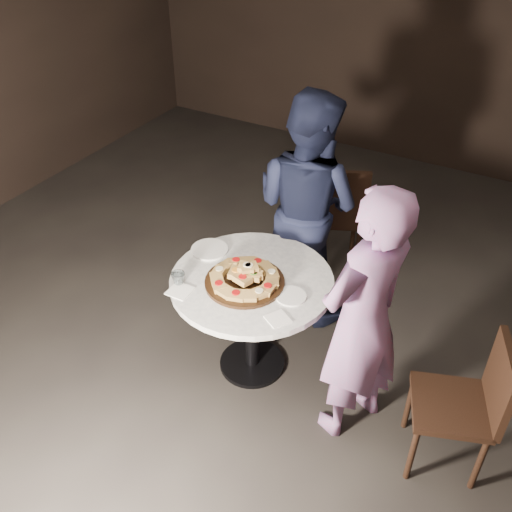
# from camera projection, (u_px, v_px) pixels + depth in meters

# --- Properties ---
(floor) EXTENTS (7.00, 7.00, 0.00)m
(floor) POSITION_uv_depth(u_px,v_px,m) (238.00, 373.00, 3.66)
(floor) COLOR black
(floor) RESTS_ON ground
(table) EXTENTS (1.15, 1.15, 0.72)m
(table) POSITION_uv_depth(u_px,v_px,m) (252.00, 296.00, 3.38)
(table) COLOR black
(table) RESTS_ON ground
(serving_board) EXTENTS (0.59, 0.59, 0.02)m
(serving_board) POSITION_uv_depth(u_px,v_px,m) (245.00, 282.00, 3.26)
(serving_board) COLOR black
(serving_board) RESTS_ON table
(focaccia_pile) EXTENTS (0.41, 0.41, 0.11)m
(focaccia_pile) POSITION_uv_depth(u_px,v_px,m) (245.00, 276.00, 3.23)
(focaccia_pile) COLOR #A67D40
(focaccia_pile) RESTS_ON serving_board
(plate_left) EXTENTS (0.24, 0.24, 0.01)m
(plate_left) POSITION_uv_depth(u_px,v_px,m) (210.00, 249.00, 3.52)
(plate_left) COLOR white
(plate_left) RESTS_ON table
(plate_right) EXTENTS (0.18, 0.18, 0.01)m
(plate_right) POSITION_uv_depth(u_px,v_px,m) (291.00, 296.00, 3.16)
(plate_right) COLOR white
(plate_right) RESTS_ON table
(water_glass) EXTENTS (0.09, 0.09, 0.07)m
(water_glass) POSITION_uv_depth(u_px,v_px,m) (178.00, 278.00, 3.24)
(water_glass) COLOR silver
(water_glass) RESTS_ON table
(napkin_near) EXTENTS (0.13, 0.13, 0.01)m
(napkin_near) POSITION_uv_depth(u_px,v_px,m) (180.00, 291.00, 3.20)
(napkin_near) COLOR white
(napkin_near) RESTS_ON table
(napkin_far) EXTENTS (0.16, 0.16, 0.01)m
(napkin_far) POSITION_uv_depth(u_px,v_px,m) (278.00, 319.00, 3.02)
(napkin_far) COLOR white
(napkin_far) RESTS_ON table
(chair_far) EXTENTS (0.58, 0.59, 0.93)m
(chair_far) POSITION_uv_depth(u_px,v_px,m) (335.00, 211.00, 4.23)
(chair_far) COLOR black
(chair_far) RESTS_ON ground
(chair_right) EXTENTS (0.52, 0.50, 0.84)m
(chair_right) POSITION_uv_depth(u_px,v_px,m) (471.00, 400.00, 2.88)
(chair_right) COLOR black
(chair_right) RESTS_ON ground
(diner_navy) EXTENTS (0.89, 0.76, 1.60)m
(diner_navy) POSITION_uv_depth(u_px,v_px,m) (307.00, 206.00, 3.78)
(diner_navy) COLOR black
(diner_navy) RESTS_ON ground
(diner_teal) EXTENTS (0.57, 0.67, 1.56)m
(diner_teal) POSITION_uv_depth(u_px,v_px,m) (363.00, 320.00, 2.92)
(diner_teal) COLOR #865F96
(diner_teal) RESTS_ON ground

